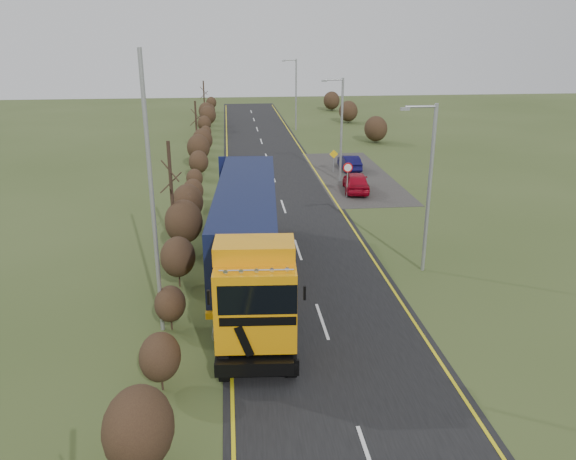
{
  "coord_description": "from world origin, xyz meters",
  "views": [
    {
      "loc": [
        -3.54,
        -24.0,
        11.11
      ],
      "look_at": [
        -0.79,
        1.66,
        1.99
      ],
      "focal_mm": 35.0,
      "sensor_mm": 36.0,
      "label": 1
    }
  ],
  "objects_px": {
    "car_blue_sedan": "(350,163)",
    "lorry": "(248,233)",
    "car_red_hatchback": "(356,182)",
    "streetlight_near": "(428,183)",
    "speed_sign": "(348,173)"
  },
  "relations": [
    {
      "from": "car_red_hatchback",
      "to": "car_blue_sedan",
      "type": "bearing_deg",
      "value": -90.88
    },
    {
      "from": "lorry",
      "to": "car_red_hatchback",
      "type": "relative_size",
      "value": 3.8
    },
    {
      "from": "lorry",
      "to": "car_red_hatchback",
      "type": "distance_m",
      "value": 17.72
    },
    {
      "from": "lorry",
      "to": "speed_sign",
      "type": "xyz_separation_m",
      "value": [
        7.52,
        13.97,
        -0.79
      ]
    },
    {
      "from": "lorry",
      "to": "streetlight_near",
      "type": "distance_m",
      "value": 8.76
    },
    {
      "from": "speed_sign",
      "to": "streetlight_near",
      "type": "bearing_deg",
      "value": -85.67
    },
    {
      "from": "car_blue_sedan",
      "to": "car_red_hatchback",
      "type": "bearing_deg",
      "value": 80.55
    },
    {
      "from": "streetlight_near",
      "to": "speed_sign",
      "type": "relative_size",
      "value": 3.22
    },
    {
      "from": "speed_sign",
      "to": "car_red_hatchback",
      "type": "bearing_deg",
      "value": 56.37
    },
    {
      "from": "car_red_hatchback",
      "to": "speed_sign",
      "type": "relative_size",
      "value": 1.71
    },
    {
      "from": "car_blue_sedan",
      "to": "speed_sign",
      "type": "xyz_separation_m",
      "value": [
        -1.95,
        -8.3,
        1.15
      ]
    },
    {
      "from": "car_red_hatchback",
      "to": "streetlight_near",
      "type": "relative_size",
      "value": 0.53
    },
    {
      "from": "car_red_hatchback",
      "to": "streetlight_near",
      "type": "height_order",
      "value": "streetlight_near"
    },
    {
      "from": "car_blue_sedan",
      "to": "lorry",
      "type": "bearing_deg",
      "value": 65.6
    },
    {
      "from": "lorry",
      "to": "car_blue_sedan",
      "type": "height_order",
      "value": "lorry"
    }
  ]
}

